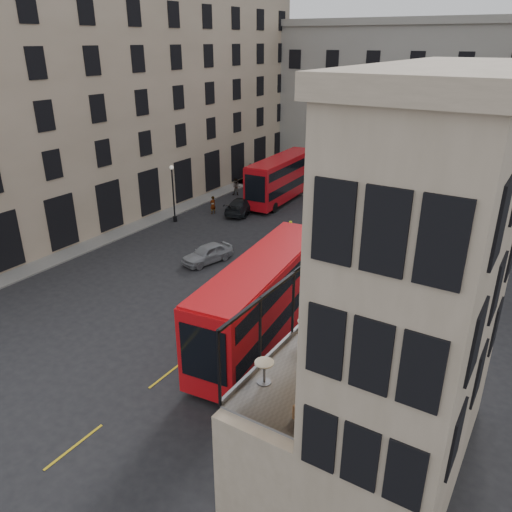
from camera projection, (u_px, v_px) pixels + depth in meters
The scene contains 31 objects.
ground at pixel (200, 386), 24.63m from camera, with size 140.00×140.00×0.00m, color black.
host_building_main at pixel (425, 297), 16.68m from camera, with size 7.26×11.40×15.10m.
host_frontage at pixel (322, 395), 20.57m from camera, with size 3.00×11.00×4.50m, color #C9B296.
cafe_floor at pixel (326, 348), 19.65m from camera, with size 3.00×10.00×0.10m, color slate.
building_left at pixel (103, 88), 48.77m from camera, with size 14.60×50.60×22.00m.
gateway at pixel (408, 96), 60.62m from camera, with size 35.00×10.60×18.00m.
pavement_far at pixel (364, 189), 57.06m from camera, with size 40.00×12.00×0.12m, color slate.
pavement_left at pixel (88, 230), 44.65m from camera, with size 8.00×48.00×0.12m, color slate.
traffic_light_near at pixel (297, 255), 33.48m from camera, with size 0.16×0.20×3.80m.
traffic_light_far at pixel (250, 176), 52.73m from camera, with size 0.16×0.20×3.80m.
street_lamp_a at pixel (174, 197), 45.95m from camera, with size 0.36×0.36×5.33m.
street_lamp_b at pixel (352, 176), 53.03m from camera, with size 0.36×0.36×5.33m.
bus_near at pixel (263, 297), 27.24m from camera, with size 4.24×12.73×4.98m.
bus_far at pixel (282, 176), 52.04m from camera, with size 3.29×11.70×4.62m.
car_a at pixel (207, 253), 38.09m from camera, with size 1.67×4.16×1.42m, color gray.
car_b at pixel (332, 206), 49.17m from camera, with size 1.39×3.99×1.31m, color #AC0A1D.
car_c at pixel (242, 206), 48.93m from camera, with size 2.10×5.17×1.50m, color black.
bicycle at pixel (237, 279), 34.66m from camera, with size 0.59×1.69×0.89m, color gray.
cyclist at pixel (291, 230), 42.52m from camera, with size 0.59×0.39×1.62m, color #FFFA1A.
pedestrian_a at pixel (236, 187), 54.48m from camera, with size 0.89×0.70×1.84m, color gray.
pedestrian_b at pixel (297, 182), 56.30m from camera, with size 1.28×0.74×1.98m, color gray.
pedestrian_c at pixel (406, 193), 52.28m from camera, with size 1.13×0.47×1.93m, color gray.
pedestrian_d at pixel (404, 203), 49.11m from camera, with size 0.93×0.60×1.90m, color gray.
pedestrian_e at pixel (213, 205), 48.64m from camera, with size 0.65×0.43×1.78m, color gray.
cafe_table_near at pixel (264, 369), 17.36m from camera, with size 0.69×0.69×0.86m.
cafe_table_mid at pixel (305, 326), 20.09m from camera, with size 0.61×0.61×0.76m.
cafe_table_far at pixel (332, 302), 22.06m from camera, with size 0.54×0.54×0.67m.
cafe_chair_a at pixel (303, 412), 15.77m from camera, with size 0.58×0.58×0.96m.
cafe_chair_b at pixel (341, 358), 18.46m from camera, with size 0.51×0.51×0.93m.
cafe_chair_c at pixel (350, 340), 19.63m from camera, with size 0.47×0.47×0.79m.
cafe_chair_d at pixel (366, 316), 21.26m from camera, with size 0.53×0.53×0.96m.
Camera 1 is at (12.98, -15.51, 15.70)m, focal length 35.00 mm.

